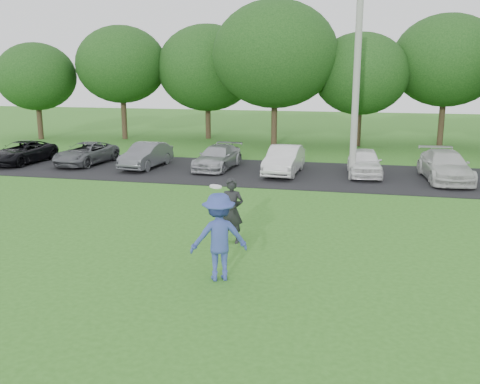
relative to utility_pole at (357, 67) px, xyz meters
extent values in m
plane|color=#326C1E|center=(-2.91, -12.31, -4.72)|extent=(100.00, 100.00, 0.00)
cube|color=black|center=(-2.91, 0.69, -4.71)|extent=(32.00, 6.50, 0.03)
cylinder|color=#9C9D98|center=(0.00, 0.00, 0.00)|extent=(0.28, 0.28, 9.45)
imported|color=#37499D|center=(-2.67, -11.97, -3.72)|extent=(1.48, 1.19, 2.00)
cylinder|color=white|center=(-2.70, -12.08, -2.56)|extent=(0.27, 0.27, 0.07)
imported|color=black|center=(-3.02, -9.35, -3.83)|extent=(0.68, 0.47, 1.79)
cube|color=black|center=(-2.84, -9.53, -3.57)|extent=(0.15, 0.11, 0.10)
imported|color=black|center=(-16.24, 0.42, -4.15)|extent=(2.12, 4.04, 1.09)
imported|color=#56585D|center=(-12.97, 0.89, -4.16)|extent=(2.17, 3.99, 1.06)
imported|color=#56585E|center=(-9.69, 0.67, -4.11)|extent=(1.54, 3.65, 1.17)
imported|color=#A7A8AE|center=(-6.25, 1.09, -4.15)|extent=(1.84, 3.89, 1.10)
imported|color=silver|center=(-3.02, 0.59, -4.07)|extent=(1.50, 3.85, 1.25)
imported|color=white|center=(0.50, 0.98, -4.10)|extent=(1.65, 3.59, 1.19)
imported|color=silver|center=(3.83, 0.64, -4.08)|extent=(2.14, 4.41, 1.24)
cylinder|color=#38281C|center=(-20.91, 9.29, -3.62)|extent=(0.36, 0.36, 2.20)
ellipsoid|color=#214C19|center=(-20.91, 9.29, -0.57)|extent=(5.20, 5.20, 4.42)
cylinder|color=#38281C|center=(-15.41, 10.69, -3.37)|extent=(0.36, 0.36, 2.70)
ellipsoid|color=#214C19|center=(-15.41, 10.69, 0.20)|extent=(5.94, 5.94, 5.05)
cylinder|color=#38281C|center=(-9.91, 12.09, -3.62)|extent=(0.36, 0.36, 2.20)
ellipsoid|color=#214C19|center=(-9.91, 12.09, -0.02)|extent=(6.68, 6.68, 5.68)
cylinder|color=#38281C|center=(-4.91, 9.29, -3.37)|extent=(0.36, 0.36, 2.70)
ellipsoid|color=#214C19|center=(-4.91, 9.29, 0.76)|extent=(7.42, 7.42, 6.31)
cylinder|color=#38281C|center=(0.09, 10.69, -3.62)|extent=(0.36, 0.36, 2.20)
ellipsoid|color=#214C19|center=(0.09, 10.69, -0.36)|extent=(5.76, 5.76, 4.90)
cylinder|color=#38281C|center=(5.09, 12.09, -3.37)|extent=(0.36, 0.36, 2.70)
ellipsoid|color=#214C19|center=(5.09, 12.09, 0.41)|extent=(6.50, 6.50, 5.53)
camera|label=1|loc=(0.32, -22.96, -0.07)|focal=40.00mm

